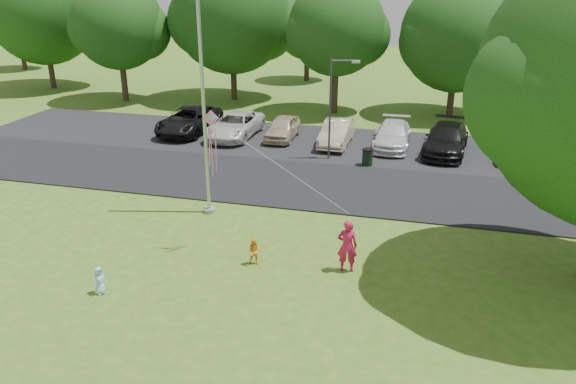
% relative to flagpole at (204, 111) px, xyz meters
% --- Properties ---
extents(ground, '(120.00, 120.00, 0.00)m').
position_rel_flagpole_xyz_m(ground, '(3.50, -5.00, -4.17)').
color(ground, '#3F671B').
rests_on(ground, ground).
extents(park_road, '(60.00, 6.00, 0.06)m').
position_rel_flagpole_xyz_m(park_road, '(3.50, 4.00, -4.14)').
color(park_road, black).
rests_on(park_road, ground).
extents(parking_strip, '(42.00, 7.00, 0.06)m').
position_rel_flagpole_xyz_m(parking_strip, '(3.50, 10.50, -4.14)').
color(parking_strip, black).
rests_on(parking_strip, ground).
extents(flagpole, '(0.50, 0.50, 10.00)m').
position_rel_flagpole_xyz_m(flagpole, '(0.00, 0.00, 0.00)').
color(flagpole, '#B7BABF').
rests_on(flagpole, ground).
extents(street_lamp, '(1.40, 0.57, 5.13)m').
position_rel_flagpole_xyz_m(street_lamp, '(3.61, 7.89, -1.08)').
color(street_lamp, '#3F3F44').
rests_on(street_lamp, ground).
extents(trash_can, '(0.56, 0.56, 0.89)m').
position_rel_flagpole_xyz_m(trash_can, '(5.46, 7.24, -3.72)').
color(trash_can, black).
rests_on(trash_can, ground).
extents(tree_row, '(64.35, 11.94, 10.88)m').
position_rel_flagpole_xyz_m(tree_row, '(5.09, 19.23, 1.55)').
color(tree_row, '#332316').
rests_on(tree_row, ground).
extents(horizon_trees, '(77.46, 7.20, 7.02)m').
position_rel_flagpole_xyz_m(horizon_trees, '(7.56, 28.88, 0.14)').
color(horizon_trees, '#332316').
rests_on(horizon_trees, ground).
extents(parked_cars, '(20.26, 5.69, 1.48)m').
position_rel_flagpole_xyz_m(parked_cars, '(2.41, 10.48, -3.41)').
color(parked_cars, black).
rests_on(parked_cars, ground).
extents(woman, '(0.70, 0.50, 1.78)m').
position_rel_flagpole_xyz_m(woman, '(6.07, -3.30, -3.27)').
color(woman, '#C41A46').
rests_on(woman, ground).
extents(child_yellow, '(0.50, 0.41, 0.94)m').
position_rel_flagpole_xyz_m(child_yellow, '(3.08, -3.68, -3.70)').
color(child_yellow, '#FFA428').
rests_on(child_yellow, ground).
extents(child_blue, '(0.46, 0.52, 0.89)m').
position_rel_flagpole_xyz_m(child_blue, '(-0.88, -6.54, -3.72)').
color(child_blue, '#A6D1FF').
rests_on(child_blue, ground).
extents(kite, '(4.87, 0.62, 2.92)m').
position_rel_flagpole_xyz_m(kite, '(1.59, -2.94, -0.00)').
color(kite, pink).
rests_on(kite, ground).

